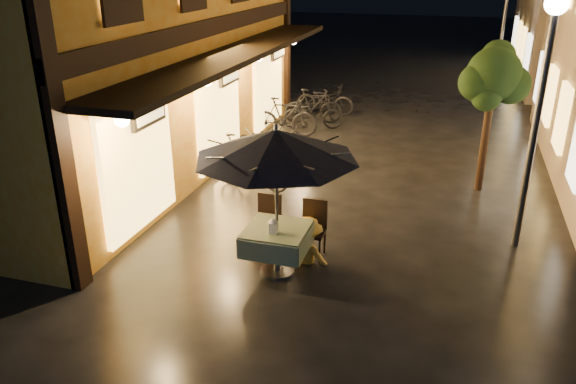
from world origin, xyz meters
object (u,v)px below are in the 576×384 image
(bicycle_0, at_px, (253,168))
(streetlamp_near, at_px, (544,79))
(table_lantern, at_px, (273,225))
(person_orange, at_px, (263,214))
(patio_umbrella, at_px, (276,144))
(person_yellow, at_px, (307,219))
(cafe_table, at_px, (277,239))

(bicycle_0, bearing_deg, streetlamp_near, -92.46)
(table_lantern, bearing_deg, person_orange, 120.20)
(person_orange, relative_size, bicycle_0, 0.81)
(patio_umbrella, xyz_separation_m, bicycle_0, (-1.60, 3.24, -1.69))
(person_orange, relative_size, person_yellow, 0.94)
(streetlamp_near, bearing_deg, bicycle_0, 167.71)
(streetlamp_near, height_order, patio_umbrella, streetlamp_near)
(cafe_table, relative_size, bicycle_0, 0.57)
(person_yellow, xyz_separation_m, bicycle_0, (-1.95, 2.72, -0.29))
(person_orange, xyz_separation_m, person_yellow, (0.79, -0.06, 0.04))
(table_lantern, relative_size, person_orange, 0.18)
(patio_umbrella, bearing_deg, streetlamp_near, 29.25)
(streetlamp_near, height_order, cafe_table, streetlamp_near)
(person_orange, height_order, person_yellow, person_yellow)
(person_yellow, relative_size, bicycle_0, 0.86)
(streetlamp_near, xyz_separation_m, table_lantern, (-3.72, -2.26, -2.00))
(bicycle_0, bearing_deg, cafe_table, -143.92)
(cafe_table, distance_m, patio_umbrella, 1.56)
(patio_umbrella, distance_m, bicycle_0, 3.99)
(person_orange, bearing_deg, bicycle_0, -56.88)
(cafe_table, xyz_separation_m, person_orange, (-0.44, 0.58, 0.11))
(patio_umbrella, distance_m, person_orange, 1.62)
(person_orange, distance_m, bicycle_0, 2.91)
(person_yellow, height_order, bicycle_0, person_yellow)
(streetlamp_near, distance_m, cafe_table, 4.86)
(patio_umbrella, bearing_deg, cafe_table, 0.00)
(table_lantern, bearing_deg, bicycle_0, 115.07)
(cafe_table, distance_m, person_yellow, 0.64)
(table_lantern, xyz_separation_m, person_orange, (-0.44, 0.76, -0.22))
(person_orange, bearing_deg, cafe_table, 136.72)
(streetlamp_near, distance_m, person_orange, 4.95)
(table_lantern, xyz_separation_m, bicycle_0, (-1.60, 3.42, -0.46))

